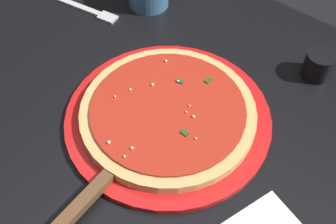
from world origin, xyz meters
name	(u,v)px	position (x,y,z in m)	size (l,w,h in m)	color
restaurant_table	(157,156)	(0.00, 0.00, 0.58)	(0.90, 0.74, 0.74)	black
serving_plate	(168,118)	(-0.04, 0.01, 0.74)	(0.33, 0.33, 0.01)	red
pizza	(168,112)	(-0.04, 0.01, 0.76)	(0.28, 0.28, 0.02)	#DBB26B
pizza_server	(99,186)	(-0.04, 0.17, 0.75)	(0.07, 0.22, 0.01)	silver
cup_small_sauce	(319,65)	(-0.17, -0.23, 0.76)	(0.05, 0.05, 0.05)	black
fork	(82,8)	(0.28, -0.10, 0.74)	(0.19, 0.05, 0.00)	silver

